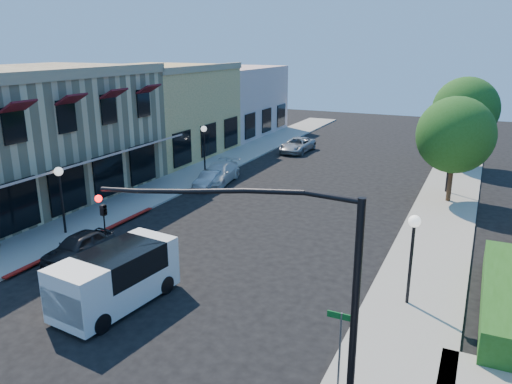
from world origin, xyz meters
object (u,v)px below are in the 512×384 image
at_px(street_name_sign, 340,339).
at_px(parked_car_c, 219,173).
at_px(street_tree_a, 455,135).
at_px(lamppost_right_far, 450,152).
at_px(street_tree_b, 466,109).
at_px(signal_mast_arm, 276,258).
at_px(lamppost_left_near, 60,183).
at_px(lamppost_left_far, 204,137).
at_px(white_van, 114,275).
at_px(lamppost_right_near, 413,237).
at_px(parked_car_a, 79,247).
at_px(parked_car_b, 210,179).
at_px(parked_car_d, 297,145).

xyz_separation_m(street_name_sign, parked_car_c, (-13.70, 17.80, -1.02)).
bearing_deg(street_tree_a, lamppost_right_far, 98.53).
relative_size(lamppost_right_far, parked_car_c, 0.76).
bearing_deg(street_name_sign, street_tree_a, 86.24).
height_order(street_tree_b, signal_mast_arm, street_tree_b).
xyz_separation_m(lamppost_left_near, lamppost_right_far, (17.00, 16.00, 0.00)).
relative_size(lamppost_left_far, lamppost_right_far, 1.00).
distance_m(signal_mast_arm, white_van, 7.99).
bearing_deg(lamppost_left_far, lamppost_right_near, -39.47).
relative_size(parked_car_a, parked_car_b, 1.09).
bearing_deg(signal_mast_arm, parked_car_a, 158.59).
bearing_deg(parked_car_b, parked_car_d, 78.55).
bearing_deg(street_tree_a, lamppost_left_far, 180.00).
bearing_deg(lamppost_right_far, parked_car_c, -164.78).
bearing_deg(parked_car_d, parked_car_c, -94.81).
relative_size(street_tree_b, lamppost_right_near, 1.97).
relative_size(lamppost_right_far, parked_car_a, 0.98).
bearing_deg(parked_car_b, street_name_sign, -55.81).
distance_m(street_tree_a, signal_mast_arm, 20.71).
xyz_separation_m(parked_car_c, parked_car_d, (1.40, 12.00, -0.04)).
bearing_deg(parked_car_b, street_tree_a, 6.78).
distance_m(street_name_sign, lamppost_right_near, 5.98).
relative_size(signal_mast_arm, parked_car_a, 2.21).
bearing_deg(street_name_sign, street_tree_b, 87.50).
distance_m(parked_car_b, parked_car_d, 13.32).
relative_size(street_name_sign, white_van, 0.50).
distance_m(lamppost_left_far, parked_car_c, 3.68).
xyz_separation_m(street_tree_b, white_van, (-10.16, -28.60, -3.31)).
height_order(signal_mast_arm, lamppost_right_near, signal_mast_arm).
bearing_deg(street_name_sign, signal_mast_arm, -156.80).
bearing_deg(white_van, lamppost_right_far, 64.42).
distance_m(lamppost_left_near, white_van, 8.62).
relative_size(lamppost_right_far, parked_car_d, 0.78).
bearing_deg(lamppost_left_far, street_tree_b, 30.03).
bearing_deg(parked_car_c, lamppost_right_near, -46.54).
distance_m(signal_mast_arm, parked_car_b, 21.35).
relative_size(lamppost_right_near, white_van, 0.71).
bearing_deg(street_tree_b, parked_car_b, -138.56).
bearing_deg(street_tree_b, parked_car_c, -141.34).
bearing_deg(lamppost_right_near, parked_car_d, 118.99).
height_order(lamppost_right_far, white_van, lamppost_right_far).
xyz_separation_m(street_tree_a, lamppost_right_far, (-0.30, 2.00, -1.46)).
bearing_deg(street_name_sign, lamppost_left_near, 160.07).
bearing_deg(white_van, parked_car_c, 106.26).
bearing_deg(street_name_sign, parked_car_d, 112.43).
relative_size(lamppost_left_far, white_van, 0.71).
height_order(street_tree_a, street_name_sign, street_tree_a).
bearing_deg(lamppost_left_near, parked_car_b, 77.93).
relative_size(signal_mast_arm, lamppost_left_far, 2.24).
height_order(signal_mast_arm, lamppost_left_near, signal_mast_arm).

